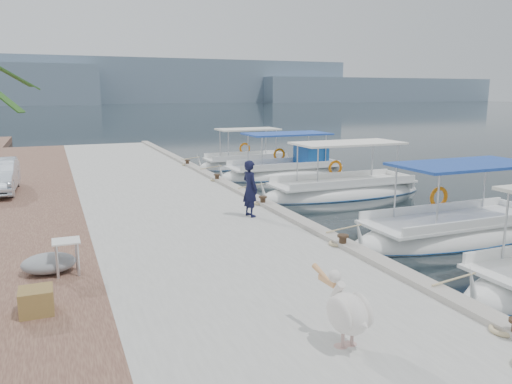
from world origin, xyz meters
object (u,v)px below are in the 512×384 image
(fishing_caique_d, at_px, (285,173))
(fishing_caique_e, at_px, (246,165))
(fishing_caique_b, at_px, (456,234))
(fishing_caique_c, at_px, (342,192))
(fisherman, at_px, (250,189))
(pelican, at_px, (347,311))

(fishing_caique_d, bearing_deg, fishing_caique_e, 101.25)
(fishing_caique_b, bearing_deg, fishing_caique_d, 89.50)
(fishing_caique_c, distance_m, fishing_caique_d, 5.25)
(fishing_caique_d, distance_m, fisherman, 10.58)
(fishing_caique_b, bearing_deg, fisherman, 151.37)
(fishing_caique_b, relative_size, fishing_caique_d, 1.00)
(fishing_caique_d, xyz_separation_m, pelican, (-7.10, -16.96, 0.86))
(fishing_caique_b, distance_m, pelican, 8.68)
(fishing_caique_e, xyz_separation_m, pelican, (-6.36, -20.67, 0.93))
(fishing_caique_b, distance_m, fishing_caique_d, 11.91)
(fishing_caique_c, height_order, pelican, fishing_caique_c)
(fishing_caique_c, distance_m, fishing_caique_e, 9.01)
(fishing_caique_c, relative_size, fishing_caique_d, 1.07)
(fishing_caique_b, distance_m, fishing_caique_e, 15.63)
(pelican, relative_size, fisherman, 0.80)
(pelican, bearing_deg, fishing_caique_d, 67.27)
(fishing_caique_c, bearing_deg, fishing_caique_e, 95.60)
(pelican, bearing_deg, fishing_caique_e, 72.89)
(fishing_caique_e, bearing_deg, fishing_caique_d, -78.75)
(fishing_caique_d, height_order, fishing_caique_e, same)
(fishing_caique_d, bearing_deg, fisherman, -121.47)
(fishing_caique_c, bearing_deg, fishing_caique_b, -92.09)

